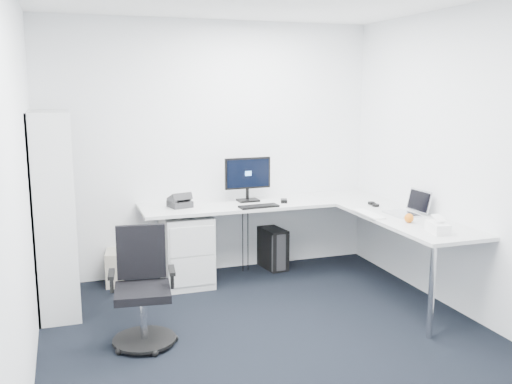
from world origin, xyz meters
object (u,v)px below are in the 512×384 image
object	(u,v)px
bookshelf	(55,212)
task_chair	(142,289)
monitor	(248,179)
l_desk	(282,246)
laptop	(402,203)

from	to	relation	value
bookshelf	task_chair	size ratio (longest dim) A/B	1.95
bookshelf	monitor	world-z (taller)	bookshelf
l_desk	monitor	xyz separation A→B (m)	(-0.23, 0.42, 0.64)
l_desk	monitor	distance (m)	0.80
l_desk	bookshelf	distance (m)	2.23
l_desk	monitor	size ratio (longest dim) A/B	5.48
monitor	laptop	bearing A→B (deg)	-44.24
task_chair	monitor	world-z (taller)	monitor
task_chair	monitor	size ratio (longest dim) A/B	1.83
task_chair	laptop	distance (m)	2.56
l_desk	task_chair	distance (m)	1.83
bookshelf	task_chair	world-z (taller)	bookshelf
l_desk	laptop	bearing A→B (deg)	-35.27
bookshelf	laptop	xyz separation A→B (m)	(3.13, -0.73, 0.02)
bookshelf	laptop	size ratio (longest dim) A/B	5.41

